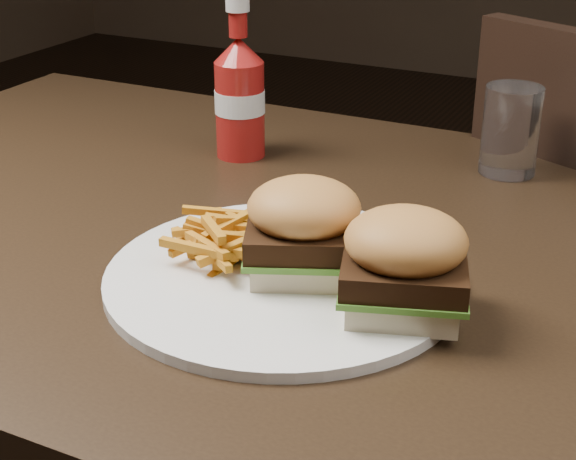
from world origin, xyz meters
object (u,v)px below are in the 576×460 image
at_px(dining_table, 244,236).
at_px(plate, 283,277).
at_px(ketchup_bottle, 240,111).
at_px(tumbler, 511,130).

bearing_deg(dining_table, plate, -46.45).
bearing_deg(plate, ketchup_bottle, 125.67).
height_order(dining_table, plate, plate).
distance_m(plate, tumbler, 0.40).
relative_size(ketchup_bottle, tumbler, 1.16).
xyz_separation_m(ketchup_bottle, tumbler, (0.33, 0.09, -0.01)).
relative_size(dining_table, ketchup_bottle, 9.54).
bearing_deg(ketchup_bottle, dining_table, -60.12).
distance_m(dining_table, ketchup_bottle, 0.22).
distance_m(dining_table, plate, 0.15).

